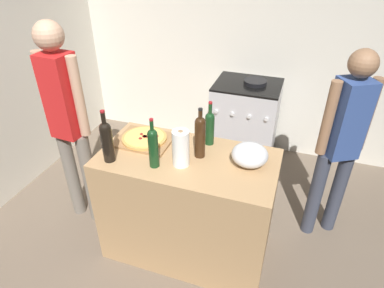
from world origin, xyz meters
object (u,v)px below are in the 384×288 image
object	(u,v)px
paper_towel_roll	(181,148)
person_in_red	(342,140)
wine_bottle_green	(210,126)
wine_bottle_dark	(200,135)
stove	(244,123)
mixing_bowl	(250,155)
pizza	(144,138)
person_in_stripes	(67,117)
wine_bottle_clear	(153,146)
wine_bottle_amber	(107,140)

from	to	relation	value
paper_towel_roll	person_in_red	bearing A→B (deg)	32.73
wine_bottle_green	person_in_red	bearing A→B (deg)	20.65
paper_towel_roll	wine_bottle_dark	xyz separation A→B (m)	(0.09, 0.14, 0.04)
stove	person_in_red	size ratio (longest dim) A/B	0.60
mixing_bowl	stove	bearing A→B (deg)	101.01
mixing_bowl	paper_towel_roll	distance (m)	0.46
pizza	wine_bottle_dark	size ratio (longest dim) A/B	0.91
paper_towel_roll	person_in_red	size ratio (longest dim) A/B	0.16
wine_bottle_green	person_in_stripes	bearing A→B (deg)	-171.85
mixing_bowl	wine_bottle_dark	bearing A→B (deg)	-178.05
mixing_bowl	wine_bottle_clear	bearing A→B (deg)	-159.53
person_in_red	person_in_stripes	bearing A→B (deg)	-165.98
stove	wine_bottle_dark	bearing A→B (deg)	-93.32
pizza	wine_bottle_green	bearing A→B (deg)	15.80
pizza	stove	bearing A→B (deg)	68.27
mixing_bowl	wine_bottle_amber	bearing A→B (deg)	-164.01
paper_towel_roll	person_in_stripes	distance (m)	1.02
mixing_bowl	person_in_stripes	xyz separation A→B (m)	(-1.44, 0.01, 0.03)
pizza	person_in_red	world-z (taller)	person_in_red
wine_bottle_clear	paper_towel_roll	bearing A→B (deg)	24.89
wine_bottle_dark	mixing_bowl	bearing A→B (deg)	1.95
wine_bottle_amber	wine_bottle_green	world-z (taller)	wine_bottle_amber
pizza	wine_bottle_clear	distance (m)	0.35
person_in_stripes	person_in_red	distance (m)	2.11
paper_towel_roll	mixing_bowl	bearing A→B (deg)	18.75
person_in_stripes	wine_bottle_amber	bearing A→B (deg)	-27.17
pizza	wine_bottle_green	size ratio (longest dim) A/B	0.99
wine_bottle_clear	wine_bottle_dark	size ratio (longest dim) A/B	0.97
mixing_bowl	wine_bottle_green	world-z (taller)	wine_bottle_green
stove	mixing_bowl	bearing A→B (deg)	-78.99
mixing_bowl	person_in_stripes	world-z (taller)	person_in_stripes
wine_bottle_amber	pizza	bearing A→B (deg)	68.14
pizza	wine_bottle_clear	world-z (taller)	wine_bottle_clear
paper_towel_roll	person_in_stripes	xyz separation A→B (m)	(-1.01, 0.16, -0.02)
wine_bottle_amber	person_in_red	distance (m)	1.71
mixing_bowl	person_in_red	distance (m)	0.80
stove	person_in_red	world-z (taller)	person_in_red
pizza	wine_bottle_dark	distance (m)	0.47
pizza	person_in_red	distance (m)	1.48
person_in_stripes	person_in_red	bearing A→B (deg)	14.02
wine_bottle_clear	person_in_red	bearing A→B (deg)	31.74
wine_bottle_amber	wine_bottle_green	distance (m)	0.72
pizza	person_in_red	size ratio (longest dim) A/B	0.21
wine_bottle_clear	wine_bottle_green	size ratio (longest dim) A/B	1.06
stove	person_in_stripes	world-z (taller)	person_in_stripes
pizza	stove	size ratio (longest dim) A/B	0.34
stove	person_in_stripes	bearing A→B (deg)	-130.92
wine_bottle_clear	wine_bottle_amber	bearing A→B (deg)	-172.94
wine_bottle_amber	wine_bottle_dark	distance (m)	0.62
wine_bottle_amber	person_in_stripes	world-z (taller)	person_in_stripes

